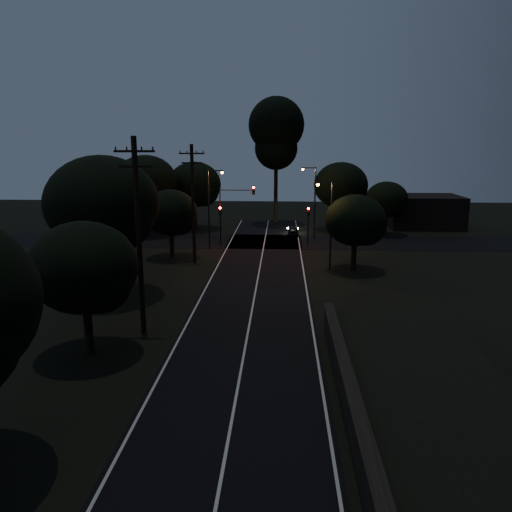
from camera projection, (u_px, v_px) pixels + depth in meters
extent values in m
cube|color=black|center=(255.00, 297.00, 35.22)|extent=(8.00, 70.00, 0.02)
cube|color=black|center=(265.00, 241.00, 54.68)|extent=(60.00, 8.00, 0.02)
cube|color=beige|center=(255.00, 296.00, 35.21)|extent=(0.12, 70.00, 0.01)
cube|color=beige|center=(202.00, 296.00, 35.41)|extent=(0.12, 70.00, 0.01)
cube|color=beige|center=(308.00, 297.00, 35.02)|extent=(0.12, 70.00, 0.01)
cube|color=black|center=(362.00, 453.00, 16.32)|extent=(0.40, 26.00, 1.50)
cube|color=black|center=(364.00, 431.00, 16.15)|extent=(0.55, 26.00, 0.10)
cube|color=black|center=(468.00, 460.00, 16.18)|extent=(6.50, 26.00, 1.20)
cylinder|color=black|center=(139.00, 238.00, 27.48)|extent=(0.30, 0.30, 11.00)
cube|color=black|center=(134.00, 151.00, 26.43)|extent=(2.20, 0.12, 0.12)
cube|color=black|center=(135.00, 167.00, 26.61)|extent=(1.80, 0.12, 0.12)
cylinder|color=black|center=(193.00, 205.00, 44.09)|extent=(0.30, 0.30, 10.50)
cube|color=black|center=(192.00, 153.00, 43.09)|extent=(2.20, 0.12, 0.12)
cube|color=black|center=(192.00, 163.00, 43.27)|extent=(1.80, 0.12, 0.12)
cylinder|color=black|center=(88.00, 329.00, 25.61)|extent=(0.44, 0.44, 2.55)
ellipsoid|color=black|center=(83.00, 267.00, 24.87)|extent=(5.42, 5.42, 4.61)
sphere|color=black|center=(99.00, 281.00, 24.42)|extent=(3.25, 3.25, 3.25)
cylinder|color=black|center=(107.00, 270.00, 35.36)|extent=(0.44, 0.44, 3.61)
ellipsoid|color=black|center=(102.00, 204.00, 34.30)|extent=(7.79, 7.79, 6.62)
sphere|color=black|center=(119.00, 217.00, 33.64)|extent=(4.68, 4.68, 4.68)
cylinder|color=black|center=(172.00, 245.00, 47.07)|extent=(0.44, 0.44, 2.36)
ellipsoid|color=black|center=(171.00, 213.00, 46.38)|extent=(5.04, 5.04, 4.29)
sphere|color=black|center=(179.00, 219.00, 45.96)|extent=(3.02, 3.02, 3.02)
cylinder|color=black|center=(195.00, 216.00, 62.59)|extent=(0.44, 0.44, 3.06)
ellipsoid|color=black|center=(195.00, 184.00, 61.70)|extent=(6.57, 6.57, 5.58)
sphere|color=black|center=(203.00, 190.00, 61.15)|extent=(3.94, 3.94, 3.94)
cylinder|color=black|center=(148.00, 219.00, 58.91)|extent=(0.44, 0.44, 3.44)
ellipsoid|color=black|center=(146.00, 182.00, 57.92)|extent=(7.24, 7.24, 6.15)
sphere|color=black|center=(155.00, 189.00, 57.31)|extent=(4.34, 4.34, 4.34)
cylinder|color=black|center=(340.00, 218.00, 61.67)|extent=(0.44, 0.44, 3.05)
ellipsoid|color=black|center=(341.00, 185.00, 60.78)|extent=(6.57, 6.57, 5.58)
sphere|color=black|center=(351.00, 191.00, 60.22)|extent=(3.94, 3.94, 3.94)
cylinder|color=black|center=(385.00, 225.00, 58.58)|extent=(0.44, 0.44, 2.30)
ellipsoid|color=black|center=(387.00, 199.00, 57.91)|extent=(4.91, 4.91, 4.17)
sphere|color=black|center=(395.00, 204.00, 57.50)|extent=(2.94, 2.94, 2.94)
cylinder|color=black|center=(354.00, 256.00, 42.33)|extent=(0.44, 0.44, 2.39)
ellipsoid|color=black|center=(355.00, 220.00, 41.64)|extent=(5.07, 5.07, 4.31)
sphere|color=black|center=(367.00, 227.00, 41.21)|extent=(3.04, 3.04, 3.04)
cylinder|color=black|center=(276.00, 189.00, 66.28)|extent=(0.50, 0.50, 9.03)
sphere|color=black|center=(276.00, 125.00, 64.42)|extent=(7.23, 7.23, 7.23)
sphere|color=black|center=(276.00, 148.00, 65.08)|extent=(5.58, 5.58, 5.58)
cube|color=black|center=(114.00, 208.00, 64.95)|extent=(10.00, 8.00, 4.40)
cube|color=black|center=(423.00, 211.00, 63.92)|extent=(9.00, 7.00, 4.00)
cylinder|color=black|center=(221.00, 230.00, 52.62)|extent=(0.12, 0.12, 3.20)
cube|color=black|center=(220.00, 211.00, 52.16)|extent=(0.28, 0.22, 0.90)
sphere|color=#FF0705|center=(220.00, 208.00, 51.97)|extent=(0.22, 0.22, 0.22)
cylinder|color=black|center=(308.00, 231.00, 52.15)|extent=(0.12, 0.12, 3.20)
cube|color=black|center=(308.00, 211.00, 51.69)|extent=(0.28, 0.22, 0.90)
sphere|color=#FF0705|center=(308.00, 209.00, 51.49)|extent=(0.22, 0.22, 0.22)
cylinder|color=black|center=(220.00, 222.00, 52.42)|extent=(0.12, 0.12, 5.00)
cube|color=black|center=(254.00, 190.00, 51.50)|extent=(0.28, 0.22, 0.90)
sphere|color=#FF0705|center=(253.00, 187.00, 51.30)|extent=(0.22, 0.22, 0.22)
cube|color=black|center=(237.00, 190.00, 51.59)|extent=(3.50, 0.08, 0.08)
cylinder|color=black|center=(209.00, 210.00, 50.18)|extent=(0.16, 0.16, 8.00)
cube|color=black|center=(215.00, 171.00, 49.27)|extent=(1.40, 0.10, 0.10)
cube|color=black|center=(222.00, 171.00, 49.25)|extent=(0.35, 0.22, 0.12)
sphere|color=orange|center=(222.00, 172.00, 49.27)|extent=(0.26, 0.26, 0.26)
cylinder|color=black|center=(315.00, 203.00, 55.46)|extent=(0.16, 0.16, 8.00)
cube|color=black|center=(309.00, 168.00, 54.62)|extent=(1.40, 0.10, 0.10)
cube|color=black|center=(303.00, 168.00, 54.67)|extent=(0.35, 0.22, 0.12)
sphere|color=orange|center=(303.00, 169.00, 54.69)|extent=(0.26, 0.26, 0.26)
cylinder|color=black|center=(331.00, 226.00, 41.86)|extent=(0.16, 0.16, 7.50)
cube|color=black|center=(325.00, 183.00, 41.07)|extent=(1.20, 0.10, 0.10)
cube|color=black|center=(318.00, 183.00, 41.12)|extent=(0.35, 0.22, 0.12)
sphere|color=orange|center=(318.00, 184.00, 41.14)|extent=(0.26, 0.26, 0.26)
imported|color=black|center=(293.00, 231.00, 58.29)|extent=(1.30, 3.17, 1.08)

